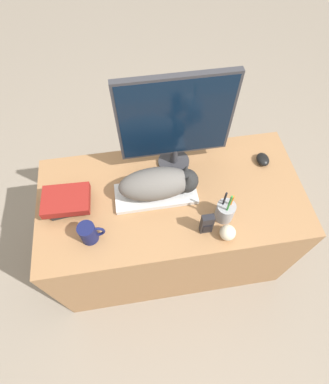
{
  "coord_description": "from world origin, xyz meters",
  "views": [
    {
      "loc": [
        -0.15,
        -0.41,
        1.93
      ],
      "look_at": [
        -0.04,
        0.3,
        0.77
      ],
      "focal_mm": 28.0,
      "sensor_mm": 36.0,
      "label": 1
    }
  ],
  "objects_px": {
    "computer_mouse": "(263,159)",
    "phone": "(207,224)",
    "pen_cup": "(225,211)",
    "book_stack": "(67,202)",
    "cat": "(161,183)",
    "coffee_mug": "(89,233)",
    "baseball": "(228,233)",
    "keyboard": "(156,194)",
    "monitor": "(176,121)"
  },
  "relations": [
    {
      "from": "computer_mouse",
      "to": "phone",
      "type": "relative_size",
      "value": 0.65
    },
    {
      "from": "pen_cup",
      "to": "book_stack",
      "type": "height_order",
      "value": "pen_cup"
    },
    {
      "from": "pen_cup",
      "to": "phone",
      "type": "relative_size",
      "value": 1.67
    },
    {
      "from": "cat",
      "to": "computer_mouse",
      "type": "distance_m",
      "value": 0.56
    },
    {
      "from": "coffee_mug",
      "to": "phone",
      "type": "relative_size",
      "value": 0.87
    },
    {
      "from": "baseball",
      "to": "coffee_mug",
      "type": "bearing_deg",
      "value": 171.97
    },
    {
      "from": "coffee_mug",
      "to": "pen_cup",
      "type": "relative_size",
      "value": 0.52
    },
    {
      "from": "baseball",
      "to": "phone",
      "type": "distance_m",
      "value": 0.1
    },
    {
      "from": "phone",
      "to": "coffee_mug",
      "type": "bearing_deg",
      "value": 175.31
    },
    {
      "from": "cat",
      "to": "coffee_mug",
      "type": "distance_m",
      "value": 0.38
    },
    {
      "from": "phone",
      "to": "cat",
      "type": "bearing_deg",
      "value": 128.11
    },
    {
      "from": "baseball",
      "to": "phone",
      "type": "height_order",
      "value": "phone"
    },
    {
      "from": "keyboard",
      "to": "book_stack",
      "type": "bearing_deg",
      "value": 179.59
    },
    {
      "from": "monitor",
      "to": "computer_mouse",
      "type": "height_order",
      "value": "monitor"
    },
    {
      "from": "cat",
      "to": "phone",
      "type": "relative_size",
      "value": 2.9
    },
    {
      "from": "cat",
      "to": "monitor",
      "type": "distance_m",
      "value": 0.28
    },
    {
      "from": "book_stack",
      "to": "baseball",
      "type": "bearing_deg",
      "value": -20.68
    },
    {
      "from": "cat",
      "to": "coffee_mug",
      "type": "height_order",
      "value": "cat"
    },
    {
      "from": "monitor",
      "to": "computer_mouse",
      "type": "relative_size",
      "value": 6.42
    },
    {
      "from": "pen_cup",
      "to": "baseball",
      "type": "bearing_deg",
      "value": -96.53
    },
    {
      "from": "phone",
      "to": "book_stack",
      "type": "distance_m",
      "value": 0.64
    },
    {
      "from": "pen_cup",
      "to": "phone",
      "type": "height_order",
      "value": "pen_cup"
    },
    {
      "from": "coffee_mug",
      "to": "phone",
      "type": "distance_m",
      "value": 0.5
    },
    {
      "from": "phone",
      "to": "book_stack",
      "type": "xyz_separation_m",
      "value": [
        -0.6,
        0.22,
        -0.02
      ]
    },
    {
      "from": "monitor",
      "to": "book_stack",
      "type": "xyz_separation_m",
      "value": [
        -0.53,
        -0.17,
        -0.25
      ]
    },
    {
      "from": "computer_mouse",
      "to": "coffee_mug",
      "type": "bearing_deg",
      "value": -161.86
    },
    {
      "from": "cat",
      "to": "baseball",
      "type": "relative_size",
      "value": 5.2
    },
    {
      "from": "cat",
      "to": "monitor",
      "type": "height_order",
      "value": "monitor"
    },
    {
      "from": "keyboard",
      "to": "book_stack",
      "type": "xyz_separation_m",
      "value": [
        -0.41,
        0.0,
        0.03
      ]
    },
    {
      "from": "phone",
      "to": "book_stack",
      "type": "bearing_deg",
      "value": 160.11
    },
    {
      "from": "coffee_mug",
      "to": "pen_cup",
      "type": "xyz_separation_m",
      "value": [
        0.6,
        0.01,
        0.0
      ]
    },
    {
      "from": "keyboard",
      "to": "pen_cup",
      "type": "distance_m",
      "value": 0.33
    },
    {
      "from": "computer_mouse",
      "to": "phone",
      "type": "height_order",
      "value": "phone"
    },
    {
      "from": "pen_cup",
      "to": "phone",
      "type": "distance_m",
      "value": 0.11
    },
    {
      "from": "book_stack",
      "to": "pen_cup",
      "type": "bearing_deg",
      "value": -13.18
    },
    {
      "from": "baseball",
      "to": "phone",
      "type": "relative_size",
      "value": 0.56
    },
    {
      "from": "computer_mouse",
      "to": "pen_cup",
      "type": "distance_m",
      "value": 0.39
    },
    {
      "from": "cat",
      "to": "pen_cup",
      "type": "bearing_deg",
      "value": -31.18
    },
    {
      "from": "monitor",
      "to": "phone",
      "type": "xyz_separation_m",
      "value": [
        0.07,
        -0.39,
        -0.23
      ]
    },
    {
      "from": "keyboard",
      "to": "coffee_mug",
      "type": "height_order",
      "value": "coffee_mug"
    },
    {
      "from": "baseball",
      "to": "cat",
      "type": "bearing_deg",
      "value": 134.77
    },
    {
      "from": "baseball",
      "to": "monitor",
      "type": "bearing_deg",
      "value": 110.36
    },
    {
      "from": "baseball",
      "to": "book_stack",
      "type": "xyz_separation_m",
      "value": [
        -0.69,
        0.26,
        0.01
      ]
    },
    {
      "from": "keyboard",
      "to": "monitor",
      "type": "xyz_separation_m",
      "value": [
        0.12,
        0.18,
        0.28
      ]
    },
    {
      "from": "coffee_mug",
      "to": "keyboard",
      "type": "bearing_deg",
      "value": 29.02
    },
    {
      "from": "cat",
      "to": "book_stack",
      "type": "relative_size",
      "value": 1.68
    },
    {
      "from": "computer_mouse",
      "to": "baseball",
      "type": "distance_m",
      "value": 0.47
    },
    {
      "from": "coffee_mug",
      "to": "book_stack",
      "type": "relative_size",
      "value": 0.5
    },
    {
      "from": "computer_mouse",
      "to": "book_stack",
      "type": "relative_size",
      "value": 0.37
    },
    {
      "from": "keyboard",
      "to": "cat",
      "type": "height_order",
      "value": "cat"
    }
  ]
}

